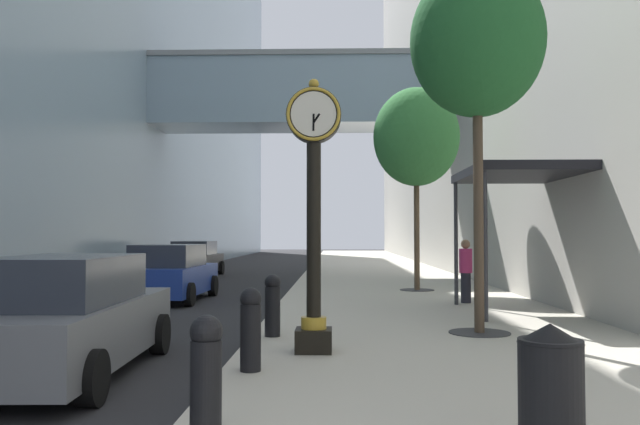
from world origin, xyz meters
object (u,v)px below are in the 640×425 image
at_px(bollard_third, 273,304).
at_px(car_blue_mid, 170,273).
at_px(street_clock, 314,201).
at_px(car_black_near, 195,259).
at_px(bollard_nearest, 206,375).
at_px(street_tree_near, 477,43).
at_px(bollard_second, 251,327).
at_px(trash_bin, 551,386).
at_px(street_tree_mid_near, 416,137).
at_px(pedestrian_by_clock, 466,269).
at_px(car_grey_far, 68,318).

height_order(bollard_third, car_blue_mid, car_blue_mid).
bearing_deg(street_clock, car_black_near, 107.57).
xyz_separation_m(bollard_nearest, street_tree_near, (3.70, 6.11, 4.73)).
distance_m(bollard_second, car_blue_mid, 10.72).
height_order(bollard_second, trash_bin, bollard_second).
relative_size(bollard_third, street_tree_near, 0.16).
bearing_deg(street_tree_mid_near, car_black_near, 136.32).
distance_m(street_clock, bollard_nearest, 4.60).
relative_size(car_black_near, car_blue_mid, 0.94).
relative_size(street_clock, car_black_near, 1.02).
distance_m(trash_bin, pedestrian_by_clock, 11.60).
distance_m(street_tree_mid_near, car_grey_far, 14.16).
bearing_deg(bollard_nearest, pedestrian_by_clock, 68.23).
bearing_deg(street_tree_mid_near, bollard_nearest, -103.83).
bearing_deg(trash_bin, street_tree_near, 82.53).
relative_size(street_clock, pedestrian_by_clock, 2.53).
xyz_separation_m(bollard_nearest, bollard_third, (0.00, 5.66, 0.00)).
bearing_deg(street_tree_near, bollard_nearest, -121.19).
relative_size(bollard_second, pedestrian_by_clock, 0.66).
bearing_deg(car_grey_far, street_tree_mid_near, 62.60).
bearing_deg(trash_bin, car_grey_far, 148.83).
distance_m(street_tree_mid_near, car_blue_mid, 8.82).
bearing_deg(pedestrian_by_clock, trash_bin, -98.08).
distance_m(street_clock, trash_bin, 5.18).
height_order(street_clock, car_black_near, street_clock).
height_order(bollard_third, trash_bin, bollard_third).
xyz_separation_m(bollard_second, car_grey_far, (-2.51, 0.21, 0.09)).
bearing_deg(bollard_second, car_black_near, 104.52).
height_order(bollard_second, car_grey_far, car_grey_far).
relative_size(bollard_second, street_tree_mid_near, 0.17).
height_order(street_tree_mid_near, trash_bin, street_tree_mid_near).
relative_size(bollard_nearest, pedestrian_by_clock, 0.66).
bearing_deg(bollard_second, street_clock, 60.38).
distance_m(bollard_third, street_tree_mid_near, 10.98).
distance_m(street_tree_mid_near, pedestrian_by_clock, 5.59).
bearing_deg(car_grey_far, bollard_nearest, -50.47).
distance_m(street_clock, street_tree_mid_near, 11.53).
relative_size(street_clock, car_grey_far, 0.90).
relative_size(street_clock, bollard_nearest, 3.85).
bearing_deg(car_black_near, bollard_third, -73.33).
height_order(street_tree_near, car_blue_mid, street_tree_near).
xyz_separation_m(street_tree_mid_near, trash_bin, (-0.83, -15.24, -4.39)).
relative_size(street_tree_mid_near, car_black_near, 1.60).
distance_m(pedestrian_by_clock, car_grey_far, 10.81).
bearing_deg(street_clock, street_tree_near, 33.26).
height_order(bollard_nearest, bollard_second, same).
xyz_separation_m(pedestrian_by_clock, car_black_near, (-9.91, 12.46, -0.22)).
height_order(trash_bin, car_blue_mid, car_blue_mid).
relative_size(bollard_nearest, street_tree_mid_near, 0.17).
bearing_deg(trash_bin, bollard_second, 133.33).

